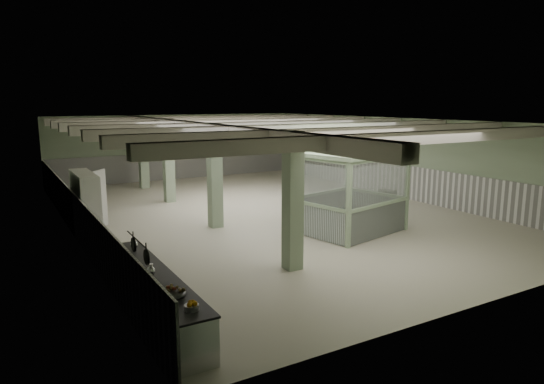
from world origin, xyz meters
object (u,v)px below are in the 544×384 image
prep_counter (151,295)px  filing_cabinet (387,206)px  guard_booth (348,178)px  walkin_cooler (86,207)px

prep_counter → filing_cabinet: filing_cabinet is taller
prep_counter → filing_cabinet: bearing=19.7°
prep_counter → filing_cabinet: size_ratio=4.17×
prep_counter → guard_booth: 8.48m
prep_counter → walkin_cooler: bearing=90.7°
walkin_cooler → filing_cabinet: walkin_cooler is taller
prep_counter → walkin_cooler: walkin_cooler is taller
guard_booth → filing_cabinet: 2.29m
guard_booth → filing_cabinet: bearing=-8.3°
filing_cabinet → walkin_cooler: bearing=148.9°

